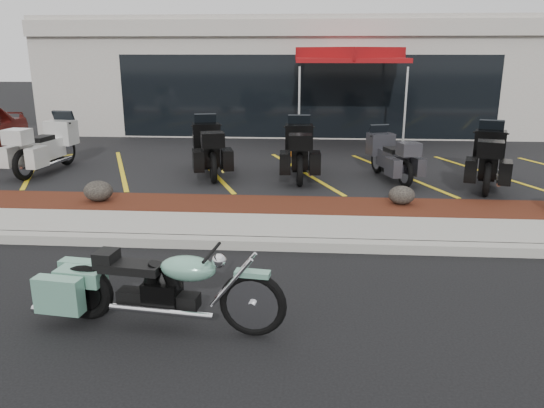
# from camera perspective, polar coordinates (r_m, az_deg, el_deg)

# --- Properties ---
(ground) EXTENTS (90.00, 90.00, 0.00)m
(ground) POSITION_cam_1_polar(r_m,az_deg,el_deg) (7.27, 2.61, -7.41)
(ground) COLOR black
(ground) RESTS_ON ground
(curb) EXTENTS (24.00, 0.25, 0.15)m
(curb) POSITION_cam_1_polar(r_m,az_deg,el_deg) (8.08, 2.80, -4.38)
(curb) COLOR gray
(curb) RESTS_ON ground
(sidewalk) EXTENTS (24.00, 1.20, 0.15)m
(sidewalk) POSITION_cam_1_polar(r_m,az_deg,el_deg) (8.74, 2.92, -2.77)
(sidewalk) COLOR gray
(sidewalk) RESTS_ON ground
(mulch_bed) EXTENTS (24.00, 1.20, 0.16)m
(mulch_bed) POSITION_cam_1_polar(r_m,az_deg,el_deg) (9.88, 3.09, -0.50)
(mulch_bed) COLOR black
(mulch_bed) RESTS_ON ground
(upper_lot) EXTENTS (26.00, 9.60, 0.15)m
(upper_lot) POSITION_cam_1_polar(r_m,az_deg,el_deg) (15.13, 3.52, 5.33)
(upper_lot) COLOR black
(upper_lot) RESTS_ON ground
(dealership_building) EXTENTS (18.00, 8.16, 4.00)m
(dealership_building) POSITION_cam_1_polar(r_m,az_deg,el_deg) (21.15, 3.85, 13.66)
(dealership_building) COLOR #A59E95
(dealership_building) RESTS_ON ground
(boulder_left) EXTENTS (0.55, 0.46, 0.39)m
(boulder_left) POSITION_cam_1_polar(r_m,az_deg,el_deg) (10.56, -18.19, 1.34)
(boulder_left) COLOR black
(boulder_left) RESTS_ON mulch_bed
(boulder_mid) EXTENTS (0.49, 0.41, 0.35)m
(boulder_mid) POSITION_cam_1_polar(r_m,az_deg,el_deg) (10.12, 13.78, 0.94)
(boulder_mid) COLOR black
(boulder_mid) RESTS_ON mulch_bed
(hero_cruiser) EXTENTS (2.77, 1.02, 0.95)m
(hero_cruiser) POSITION_cam_1_polar(r_m,az_deg,el_deg) (5.56, -2.09, -9.74)
(hero_cruiser) COLOR #659E86
(hero_cruiser) RESTS_ON ground
(touring_white) EXTENTS (1.17, 2.42, 1.35)m
(touring_white) POSITION_cam_1_polar(r_m,az_deg,el_deg) (14.19, -21.36, 6.62)
(touring_white) COLOR silver
(touring_white) RESTS_ON upper_lot
(touring_black_front) EXTENTS (1.46, 2.42, 1.32)m
(touring_black_front) POSITION_cam_1_polar(r_m,az_deg,el_deg) (13.03, -7.10, 6.77)
(touring_black_front) COLOR black
(touring_black_front) RESTS_ON upper_lot
(touring_black_mid) EXTENTS (0.96, 2.31, 1.33)m
(touring_black_mid) POSITION_cam_1_polar(r_m,az_deg,el_deg) (12.70, 2.90, 6.63)
(touring_black_mid) COLOR black
(touring_black_mid) RESTS_ON upper_lot
(touring_grey) EXTENTS (1.29, 2.10, 1.14)m
(touring_grey) POSITION_cam_1_polar(r_m,az_deg,el_deg) (12.58, 11.35, 5.83)
(touring_grey) COLOR #2E2E33
(touring_grey) RESTS_ON upper_lot
(touring_black_rear) EXTENTS (1.51, 2.43, 1.32)m
(touring_black_rear) POSITION_cam_1_polar(r_m,az_deg,el_deg) (12.71, 22.30, 5.45)
(touring_black_rear) COLOR black
(touring_black_rear) RESTS_ON upper_lot
(traffic_cone) EXTENTS (0.38, 0.38, 0.40)m
(traffic_cone) POSITION_cam_1_polar(r_m,az_deg,el_deg) (14.51, 2.38, 5.99)
(traffic_cone) COLOR #CF6506
(traffic_cone) RESTS_ON upper_lot
(popup_canopy) EXTENTS (3.91, 3.91, 2.86)m
(popup_canopy) POSITION_cam_1_polar(r_m,az_deg,el_deg) (16.17, 8.40, 15.42)
(popup_canopy) COLOR silver
(popup_canopy) RESTS_ON upper_lot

